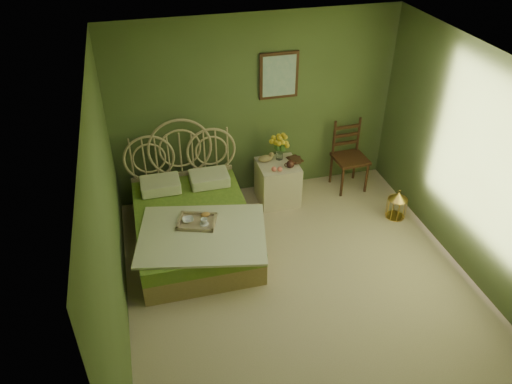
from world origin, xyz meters
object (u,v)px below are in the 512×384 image
object	(u,v)px
birdcage	(397,205)
bed	(193,224)
chair	(349,151)
nightstand	(278,178)

from	to	relation	value
birdcage	bed	bearing A→B (deg)	176.72
bed	chair	distance (m)	2.59
birdcage	chair	bearing A→B (deg)	110.02
nightstand	birdcage	size ratio (longest dim) A/B	2.62
nightstand	chair	distance (m)	1.16
chair	birdcage	distance (m)	1.09
bed	birdcage	distance (m)	2.80
bed	nightstand	xyz separation A→B (m)	(1.32, 0.65, 0.08)
bed	nightstand	world-z (taller)	bed
bed	birdcage	world-z (taller)	bed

